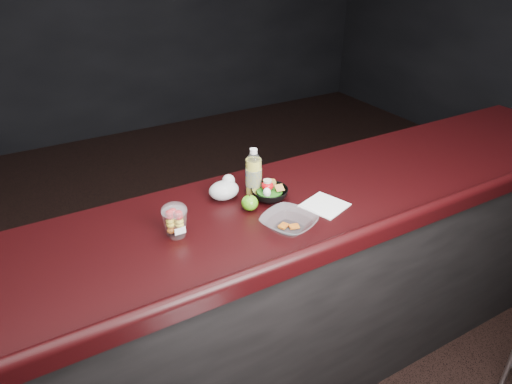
% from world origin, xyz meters
% --- Properties ---
extents(room_shell, '(8.00, 8.00, 8.00)m').
position_xyz_m(room_shell, '(0.00, 0.00, 1.83)').
color(room_shell, black).
rests_on(room_shell, ground).
extents(counter, '(4.06, 0.71, 1.02)m').
position_xyz_m(counter, '(0.00, 0.30, 0.51)').
color(counter, black).
rests_on(counter, ground).
extents(lemonade_bottle, '(0.07, 0.07, 0.21)m').
position_xyz_m(lemonade_bottle, '(0.05, 0.43, 1.11)').
color(lemonade_bottle, yellow).
rests_on(lemonade_bottle, counter).
extents(fruit_cup, '(0.10, 0.10, 0.14)m').
position_xyz_m(fruit_cup, '(-0.36, 0.30, 1.09)').
color(fruit_cup, white).
rests_on(fruit_cup, counter).
extents(green_apple, '(0.07, 0.07, 0.07)m').
position_xyz_m(green_apple, '(-0.03, 0.33, 1.05)').
color(green_apple, '#22750D').
rests_on(green_apple, counter).
extents(plastic_bag, '(0.13, 0.11, 0.10)m').
position_xyz_m(plastic_bag, '(-0.08, 0.46, 1.06)').
color(plastic_bag, silver).
rests_on(plastic_bag, counter).
extents(snack_bowl, '(0.18, 0.18, 0.09)m').
position_xyz_m(snack_bowl, '(0.08, 0.36, 1.05)').
color(snack_bowl, black).
rests_on(snack_bowl, counter).
extents(takeout_bowl, '(0.27, 0.27, 0.05)m').
position_xyz_m(takeout_bowl, '(0.03, 0.13, 1.04)').
color(takeout_bowl, silver).
rests_on(takeout_bowl, counter).
extents(paper_napkin, '(0.20, 0.20, 0.00)m').
position_xyz_m(paper_napkin, '(0.25, 0.20, 1.02)').
color(paper_napkin, white).
rests_on(paper_napkin, counter).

